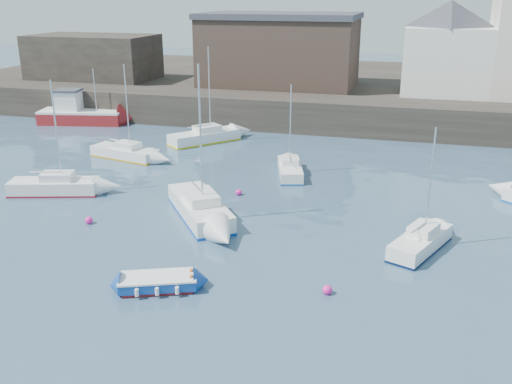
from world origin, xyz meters
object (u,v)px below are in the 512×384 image
(sailboat_e, at_px, (125,152))
(sailboat_c, at_px, (421,241))
(blue_dinghy, at_px, (158,282))
(sailboat_h, at_px, (205,136))
(sailboat_a, at_px, (55,186))
(sailboat_b, at_px, (200,207))
(buoy_mid, at_px, (327,294))
(fishing_boat, at_px, (79,113))
(sailboat_f, at_px, (290,169))
(buoy_far, at_px, (239,195))
(buoy_near, at_px, (89,224))

(sailboat_e, bearing_deg, sailboat_c, -26.69)
(blue_dinghy, height_order, sailboat_h, sailboat_h)
(sailboat_c, bearing_deg, blue_dinghy, -146.71)
(blue_dinghy, bearing_deg, sailboat_a, 140.28)
(sailboat_b, xyz_separation_m, buoy_mid, (8.61, -7.03, -0.58))
(sailboat_b, height_order, sailboat_c, sailboat_b)
(sailboat_a, relative_size, sailboat_e, 1.00)
(sailboat_c, relative_size, sailboat_e, 0.86)
(sailboat_h, bearing_deg, sailboat_e, -123.75)
(sailboat_c, bearing_deg, fishing_boat, 146.79)
(sailboat_b, height_order, buoy_mid, sailboat_b)
(fishing_boat, xyz_separation_m, buoy_mid, (29.27, -27.43, -1.05))
(sailboat_e, xyz_separation_m, sailboat_f, (13.51, -0.78, -0.03))
(sailboat_b, xyz_separation_m, sailboat_f, (3.34, 9.31, -0.13))
(sailboat_e, relative_size, sailboat_f, 1.15)
(sailboat_e, height_order, sailboat_f, sailboat_e)
(blue_dinghy, xyz_separation_m, sailboat_a, (-11.90, 9.88, 0.16))
(sailboat_f, bearing_deg, blue_dinghy, -96.46)
(sailboat_f, distance_m, sailboat_h, 11.70)
(fishing_boat, xyz_separation_m, sailboat_b, (20.66, -20.40, -0.47))
(sailboat_c, xyz_separation_m, sailboat_f, (-9.14, 10.61, -0.03))
(blue_dinghy, bearing_deg, buoy_mid, 12.41)
(sailboat_h, relative_size, buoy_far, 20.12)
(fishing_boat, distance_m, sailboat_f, 26.45)
(blue_dinghy, relative_size, buoy_far, 9.12)
(fishing_boat, relative_size, sailboat_c, 1.37)
(sailboat_c, bearing_deg, sailboat_h, 135.84)
(blue_dinghy, relative_size, sailboat_e, 0.50)
(sailboat_h, bearing_deg, buoy_far, -60.64)
(fishing_boat, relative_size, sailboat_f, 1.35)
(sailboat_b, xyz_separation_m, sailboat_c, (12.48, -1.30, -0.10))
(sailboat_f, distance_m, buoy_near, 15.07)
(sailboat_b, relative_size, sailboat_h, 1.09)
(sailboat_f, xyz_separation_m, buoy_mid, (5.27, -16.34, -0.45))
(sailboat_e, bearing_deg, fishing_boat, 135.51)
(sailboat_b, distance_m, sailboat_h, 17.54)
(fishing_boat, distance_m, sailboat_c, 39.62)
(sailboat_f, bearing_deg, buoy_mid, -72.13)
(sailboat_c, xyz_separation_m, sailboat_h, (-18.36, 17.83, 0.05))
(sailboat_b, bearing_deg, blue_dinghy, -81.39)
(sailboat_e, relative_size, buoy_near, 16.66)
(blue_dinghy, relative_size, sailboat_h, 0.45)
(buoy_far, bearing_deg, sailboat_e, 152.30)
(sailboat_c, bearing_deg, sailboat_b, 174.05)
(sailboat_a, bearing_deg, buoy_near, -39.13)
(sailboat_a, bearing_deg, sailboat_f, 30.08)
(blue_dinghy, xyz_separation_m, buoy_near, (-7.02, 5.92, -0.36))
(sailboat_b, relative_size, buoy_mid, 20.28)
(fishing_boat, distance_m, sailboat_h, 15.30)
(sailboat_f, bearing_deg, buoy_near, -126.97)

